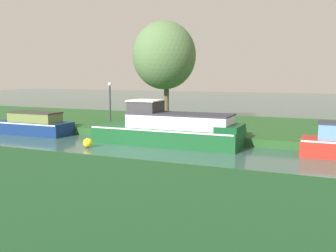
% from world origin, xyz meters
% --- Properties ---
extents(ground_plane, '(120.00, 120.00, 0.00)m').
position_xyz_m(ground_plane, '(0.00, 0.00, 0.00)').
color(ground_plane, '#35584D').
extents(riverbank_far, '(72.00, 10.00, 0.40)m').
position_xyz_m(riverbank_far, '(0.00, 7.00, 0.20)').
color(riverbank_far, '#265324').
rests_on(riverbank_far, ground_plane).
extents(navy_barge, '(4.48, 1.68, 1.28)m').
position_xyz_m(navy_barge, '(-6.82, 1.20, 0.55)').
color(navy_barge, navy).
rests_on(navy_barge, ground_plane).
extents(forest_narrowboat, '(7.30, 2.28, 2.14)m').
position_xyz_m(forest_narrowboat, '(1.63, 1.20, 0.74)').
color(forest_narrowboat, '#154F26').
rests_on(forest_narrowboat, ground_plane).
extents(willow_tree_left, '(3.97, 4.30, 6.35)m').
position_xyz_m(willow_tree_left, '(-1.18, 6.88, 4.58)').
color(willow_tree_left, brown).
rests_on(willow_tree_left, riverbank_far).
extents(lamp_post, '(0.24, 0.24, 2.52)m').
position_xyz_m(lamp_post, '(-3.62, 4.23, 2.02)').
color(lamp_post, '#333338').
rests_on(lamp_post, riverbank_far).
extents(mooring_post_near, '(0.20, 0.20, 0.56)m').
position_xyz_m(mooring_post_near, '(-7.95, 2.76, 0.68)').
color(mooring_post_near, '#4C412B').
rests_on(mooring_post_near, riverbank_far).
extents(mooring_post_far, '(0.16, 0.16, 0.60)m').
position_xyz_m(mooring_post_far, '(1.55, 2.76, 0.70)').
color(mooring_post_far, '#463525').
rests_on(mooring_post_far, riverbank_far).
extents(channel_buoy, '(0.44, 0.44, 0.44)m').
position_xyz_m(channel_buoy, '(-1.59, -1.06, 0.22)').
color(channel_buoy, yellow).
rests_on(channel_buoy, ground_plane).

